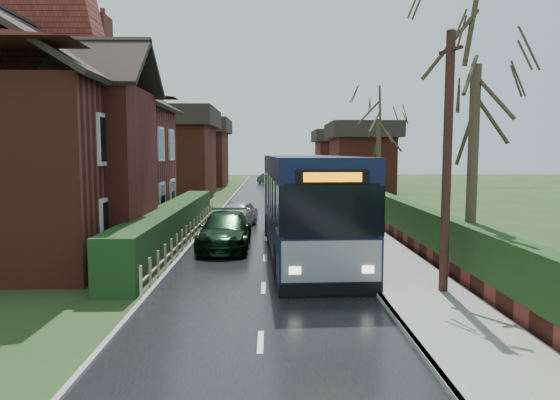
{
  "coord_description": "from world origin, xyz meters",
  "views": [
    {
      "loc": [
        0.21,
        -15.68,
        3.81
      ],
      "look_at": [
        0.6,
        5.31,
        1.8
      ],
      "focal_mm": 32.0,
      "sensor_mm": 36.0,
      "label": 1
    }
  ],
  "objects_px": {
    "bus": "(306,205)",
    "bus_stop_sign": "(363,207)",
    "brick_house": "(50,138)",
    "car_silver": "(237,214)",
    "telegraph_pole": "(447,165)",
    "car_green": "(225,231)"
  },
  "relations": [
    {
      "from": "bus",
      "to": "telegraph_pole",
      "type": "distance_m",
      "value": 6.84
    },
    {
      "from": "bus_stop_sign",
      "to": "telegraph_pole",
      "type": "bearing_deg",
      "value": -37.37
    },
    {
      "from": "bus",
      "to": "bus_stop_sign",
      "type": "relative_size",
      "value": 3.92
    },
    {
      "from": "brick_house",
      "to": "car_green",
      "type": "height_order",
      "value": "brick_house"
    },
    {
      "from": "car_silver",
      "to": "telegraph_pole",
      "type": "relative_size",
      "value": 0.57
    },
    {
      "from": "car_green",
      "to": "telegraph_pole",
      "type": "distance_m",
      "value": 9.73
    },
    {
      "from": "telegraph_pole",
      "to": "bus",
      "type": "bearing_deg",
      "value": 102.43
    },
    {
      "from": "car_silver",
      "to": "car_green",
      "type": "xyz_separation_m",
      "value": [
        -0.1,
        -5.55,
        0.03
      ]
    },
    {
      "from": "brick_house",
      "to": "telegraph_pole",
      "type": "xyz_separation_m",
      "value": [
        13.53,
        -7.55,
        -0.89
      ]
    },
    {
      "from": "car_green",
      "to": "bus",
      "type": "bearing_deg",
      "value": -17.63
    },
    {
      "from": "bus",
      "to": "bus_stop_sign",
      "type": "height_order",
      "value": "bus"
    },
    {
      "from": "bus",
      "to": "bus_stop_sign",
      "type": "xyz_separation_m",
      "value": [
        1.67,
        -2.77,
        0.23
      ]
    },
    {
      "from": "car_green",
      "to": "brick_house",
      "type": "bearing_deg",
      "value": 173.86
    },
    {
      "from": "brick_house",
      "to": "car_silver",
      "type": "height_order",
      "value": "brick_house"
    },
    {
      "from": "bus_stop_sign",
      "to": "bus",
      "type": "bearing_deg",
      "value": 145.66
    },
    {
      "from": "car_green",
      "to": "telegraph_pole",
      "type": "bearing_deg",
      "value": -46.56
    },
    {
      "from": "car_silver",
      "to": "car_green",
      "type": "distance_m",
      "value": 5.55
    },
    {
      "from": "car_silver",
      "to": "bus",
      "type": "bearing_deg",
      "value": -54.61
    },
    {
      "from": "car_green",
      "to": "bus_stop_sign",
      "type": "xyz_separation_m",
      "value": [
        4.8,
        -3.77,
        1.34
      ]
    },
    {
      "from": "brick_house",
      "to": "bus",
      "type": "relative_size",
      "value": 1.2
    },
    {
      "from": "brick_house",
      "to": "telegraph_pole",
      "type": "relative_size",
      "value": 2.12
    },
    {
      "from": "car_green",
      "to": "telegraph_pole",
      "type": "height_order",
      "value": "telegraph_pole"
    }
  ]
}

